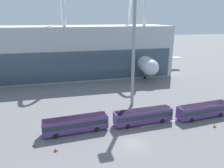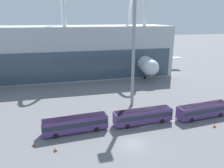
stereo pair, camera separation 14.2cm
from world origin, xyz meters
name	(u,v)px [view 2 (the right image)]	position (x,y,z in m)	size (l,w,h in m)	color
ground_plane	(133,144)	(0.00, 0.00, 0.00)	(440.00, 440.00, 0.00)	slate
airliner_at_gate_far	(136,57)	(19.24, 53.01, 5.52)	(40.14, 43.67, 15.63)	silver
shuttle_bus_0	(75,123)	(-9.43, 6.67, 1.81)	(12.67, 3.55, 3.06)	#56387A
shuttle_bus_1	(143,115)	(4.57, 6.98, 1.81)	(12.64, 3.34, 3.06)	#56387A
shuttle_bus_2	(203,110)	(18.57, 6.60, 1.81)	(12.70, 3.79, 3.06)	#56387A
floodlight_mast	(134,46)	(5.62, 17.25, 14.87)	(2.15, 2.15, 26.61)	gray
lane_stripe_0	(165,122)	(9.36, 6.22, 0.00)	(11.71, 0.25, 0.01)	silver
traffic_cone_0	(215,126)	(18.10, 1.92, 0.35)	(0.57, 0.57, 0.72)	black
traffic_cone_1	(33,145)	(-16.98, 3.40, 0.31)	(0.48, 0.48, 0.64)	black
traffic_cone_2	(55,150)	(-13.27, 0.97, 0.32)	(0.61, 0.61, 0.66)	black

